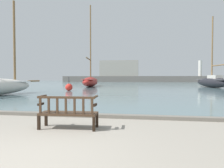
{
  "coord_description": "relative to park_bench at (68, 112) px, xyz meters",
  "views": [
    {
      "loc": [
        2.06,
        -3.09,
        1.42
      ],
      "look_at": [
        -0.0,
        10.0,
        1.0
      ],
      "focal_mm": 32.0,
      "sensor_mm": 36.0,
      "label": 1
    }
  ],
  "objects": [
    {
      "name": "channel_buoy",
      "position": [
        -5.44,
        14.1,
        -0.02
      ],
      "size": [
        0.73,
        0.73,
        1.43
      ],
      "color": "red",
      "rests_on": "harbor_water"
    },
    {
      "name": "park_bench",
      "position": [
        0.0,
        0.0,
        0.0
      ],
      "size": [
        1.62,
        0.59,
        0.92
      ],
      "color": "black",
      "rests_on": "ground"
    },
    {
      "name": "quay_edge_kerb",
      "position": [
        -0.0,
        1.69,
        -0.41
      ],
      "size": [
        40.0,
        0.3,
        0.12
      ],
      "primitive_type": "cube",
      "color": "slate",
      "rests_on": "ground"
    },
    {
      "name": "sailboat_outer_starboard",
      "position": [
        -5.88,
        24.1,
        0.45
      ],
      "size": [
        3.04,
        8.72,
        12.3
      ],
      "color": "maroon",
      "rests_on": "harbor_water"
    },
    {
      "name": "ground_plane",
      "position": [
        -0.0,
        -2.16,
        -0.47
      ],
      "size": [
        160.0,
        160.0,
        0.0
      ],
      "primitive_type": "plane",
      "color": "gray"
    },
    {
      "name": "far_breakwater",
      "position": [
        -1.73,
        57.57,
        1.73
      ],
      "size": [
        47.94,
        2.4,
        6.87
      ],
      "color": "#66605B",
      "rests_on": "ground"
    },
    {
      "name": "sailboat_mid_starboard",
      "position": [
        11.56,
        24.23,
        0.42
      ],
      "size": [
        3.38,
        8.28,
        9.83
      ],
      "color": "black",
      "rests_on": "harbor_water"
    },
    {
      "name": "harbor_water",
      "position": [
        -0.0,
        41.84,
        -0.43
      ],
      "size": [
        100.0,
        80.0,
        0.08
      ],
      "primitive_type": "cube",
      "color": "slate",
      "rests_on": "ground"
    }
  ]
}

